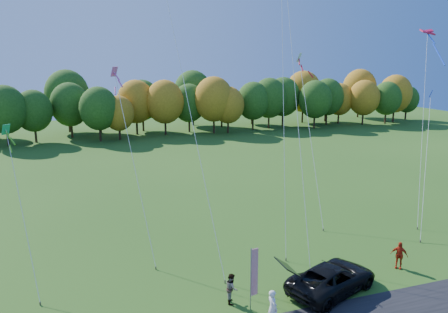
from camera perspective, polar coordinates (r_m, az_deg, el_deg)
name	(u,v)px	position (r m, az deg, el deg)	size (l,w,h in m)	color
ground	(260,306)	(25.01, 4.70, -18.86)	(160.00, 160.00, 0.00)	#264E14
tree_line	(131,136)	(76.09, -12.03, 2.58)	(116.00, 12.00, 10.00)	#1E4711
black_suv	(332,278)	(26.59, 13.95, -15.16)	(2.69, 5.84, 1.62)	black
person_tailgate_a	(272,308)	(23.06, 6.35, -19.06)	(0.70, 0.46, 1.93)	white
person_tailgate_b	(232,288)	(24.84, 1.01, -16.80)	(0.82, 0.64, 1.68)	gray
person_east	(399,255)	(30.44, 21.90, -11.85)	(1.04, 0.43, 1.77)	red
feather_flag	(254,272)	(23.68, 3.88, -14.81)	(0.46, 0.16, 3.52)	#999999
kite_delta_blue	(182,73)	(28.72, -5.49, 10.82)	(3.42, 11.87, 24.67)	#4C3F33
kite_parafoil_orange	(282,33)	(32.54, 7.64, 15.68)	(5.56, 11.29, 29.90)	#4C3F33
kite_delta_red	(295,84)	(30.35, 9.25, 9.31)	(3.59, 11.05, 23.22)	#4C3F33
kite_parafoil_rainbow	(423,123)	(39.86, 24.55, 4.00)	(6.64, 7.00, 15.86)	#4C3F33
kite_diamond_green	(22,209)	(28.19, -24.93, -6.24)	(2.23, 7.07, 9.39)	#4C3F33
kite_diamond_white	(310,137)	(36.70, 11.21, 2.56)	(2.06, 8.11, 13.93)	#4C3F33
kite_diamond_pink	(134,164)	(29.41, -11.70, -0.96)	(2.01, 6.54, 12.85)	#4C3F33
kite_diamond_blue_low	(426,162)	(37.23, 24.87, -0.71)	(5.38, 5.98, 10.78)	#4C3F33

